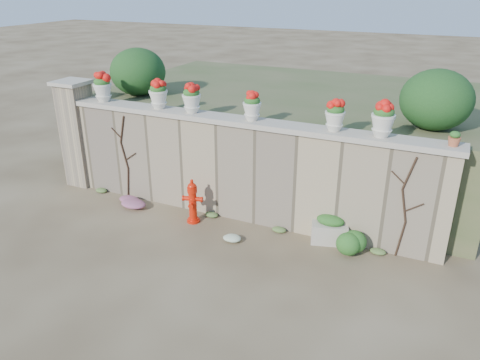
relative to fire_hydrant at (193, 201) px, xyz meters
The scene contains 21 objects.
ground 1.45m from the fire_hydrant, 57.58° to the right, with size 80.00×80.00×0.00m, color #4B3B25.
stone_wall 1.11m from the fire_hydrant, 41.06° to the left, with size 8.00×0.40×2.00m, color #998766.
wall_cap 1.86m from the fire_hydrant, 41.06° to the left, with size 8.10×0.52×0.10m, color #B7AD9B.
gate_pillar 3.56m from the fire_hydrant, 169.36° to the left, with size 0.72×0.72×2.48m.
raised_fill 3.95m from the fire_hydrant, 79.15° to the left, with size 9.00×6.00×2.00m, color #384C23.
back_shrub_left 3.71m from the fire_hydrant, 143.23° to the left, with size 1.30×1.30×1.10m, color #143814.
back_shrub_right 4.98m from the fire_hydrant, 24.00° to the left, with size 1.30×1.30×1.10m, color #143814.
vine_left 2.05m from the fire_hydrant, 167.73° to the left, with size 0.60×0.04×1.91m.
vine_right 4.02m from the fire_hydrant, ahead, with size 0.60×0.04×1.91m.
fire_hydrant is the anchor object (origin of this frame).
planter_box 2.75m from the fire_hydrant, ahead, with size 0.74×0.55×0.55m.
green_shrub 3.16m from the fire_hydrant, ahead, with size 0.57×0.51×0.54m, color #1E5119.
magenta_clump 1.65m from the fire_hydrant, behind, with size 0.89×0.60×0.24m, color #C9289B.
white_flowers 1.17m from the fire_hydrant, 20.06° to the right, with size 0.45×0.36×0.16m, color white.
urn_pot_0 3.25m from the fire_hydrant, 165.81° to the left, with size 0.40×0.40×0.62m.
urn_pot_1 2.31m from the fire_hydrant, 149.61° to the left, with size 0.38×0.38×0.60m.
urn_pot_2 2.05m from the fire_hydrant, 115.62° to the left, with size 0.38×0.38×0.59m.
urn_pot_3 2.24m from the fire_hydrant, 32.61° to the left, with size 0.35×0.35×0.55m.
urn_pot_4 3.27m from the fire_hydrant, 13.93° to the left, with size 0.35×0.35×0.56m.
urn_pot_5 3.97m from the fire_hydrant, 10.68° to the left, with size 0.40×0.40×0.63m.
terracotta_pot 4.90m from the fire_hydrant, ahead, with size 0.20×0.20×0.24m.
Camera 1 is at (3.68, -6.10, 4.57)m, focal length 35.00 mm.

